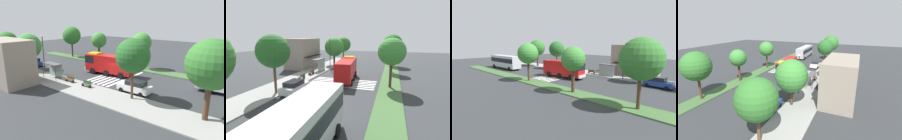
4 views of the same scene
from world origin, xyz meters
TOP-DOWN VIEW (x-y plane):
  - ground_plane at (0.00, 0.00)m, footprint 120.00×120.00m
  - sidewalk at (0.00, 8.20)m, footprint 60.00×4.93m
  - median_strip at (0.00, -7.24)m, footprint 60.00×3.00m
  - crosswalk at (0.16, 0.00)m, footprint 4.95×10.33m
  - fire_truck at (2.09, -0.20)m, footprint 9.49×3.47m
  - parked_car_west at (-6.53, 4.54)m, footprint 4.65×2.12m
  - parked_car_mid at (18.46, 4.54)m, footprint 4.49×2.13m
  - bus_stop_shelter at (7.67, 7.14)m, footprint 3.50×1.40m
  - bench_near_shelter at (3.67, 7.15)m, footprint 1.60×0.50m
  - bench_west_of_shelter at (-0.00, 7.15)m, footprint 1.60×0.50m
  - street_lamp at (11.67, 6.34)m, footprint 0.36×0.36m
  - storefront_building at (11.25, 13.01)m, footprint 9.40×5.50m
  - sidewalk_tree_far_west at (-16.05, 6.74)m, footprint 4.78×4.78m
  - sidewalk_tree_west at (-7.50, 6.74)m, footprint 4.17×4.17m
  - sidewalk_tree_east at (15.85, 6.74)m, footprint 4.77×4.77m
  - sidewalk_tree_far_east at (24.38, 6.74)m, footprint 4.31×4.31m
  - median_tree_far_west at (-0.48, -7.24)m, footprint 3.83×3.83m
  - median_tree_west at (10.55, -7.24)m, footprint 3.47×3.47m
  - median_tree_center at (19.82, -7.24)m, footprint 4.53×4.53m

SIDE VIEW (x-z plane):
  - ground_plane at x=0.00m, z-range 0.00..0.00m
  - crosswalk at x=0.16m, z-range 0.00..0.01m
  - sidewalk at x=0.00m, z-range 0.00..0.14m
  - median_strip at x=0.00m, z-range 0.00..0.14m
  - bench_near_shelter at x=3.67m, z-range 0.14..1.04m
  - bench_west_of_shelter at x=0.00m, z-range 0.14..1.04m
  - parked_car_west at x=-6.53m, z-range 0.03..1.73m
  - parked_car_mid at x=18.46m, z-range 0.02..1.76m
  - bus_stop_shelter at x=7.67m, z-range 0.66..3.12m
  - fire_truck at x=2.09m, z-range 0.17..3.89m
  - storefront_building at x=11.25m, z-range 0.00..6.74m
  - street_lamp at x=11.67m, z-range 0.71..7.51m
  - sidewalk_tree_east at x=15.85m, z-range 1.18..8.05m
  - sidewalk_tree_far_east at x=24.38m, z-range 1.41..8.30m
  - median_tree_west at x=10.55m, z-range 1.63..8.19m
  - median_tree_far_west at x=-0.48m, z-range 1.69..8.68m
  - sidewalk_tree_west at x=-7.50m, z-range 1.76..9.19m
  - median_tree_center at x=19.82m, z-range 1.68..9.34m
  - sidewalk_tree_far_west at x=-16.05m, z-range 1.68..9.61m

